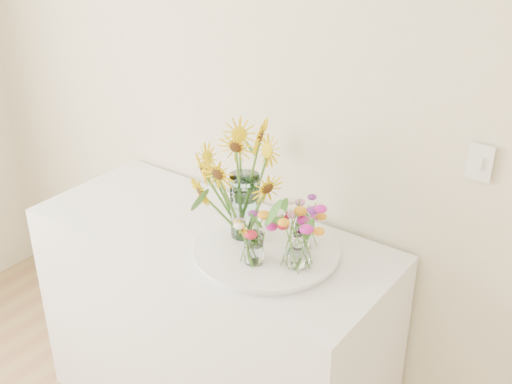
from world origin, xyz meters
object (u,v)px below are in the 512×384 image
small_vase_c (303,236)px  small_vase_b (297,250)px  counter (213,328)px  tray (266,252)px  small_vase_a (254,249)px  mason_jar (245,206)px

small_vase_c → small_vase_b: bearing=-66.5°
counter → tray: tray is taller
small_vase_a → small_vase_b: bearing=26.9°
mason_jar → small_vase_a: (0.13, -0.13, -0.06)m
small_vase_b → small_vase_c: size_ratio=1.30×
counter → small_vase_c: 0.64m
small_vase_b → tray: bearing=167.7°
counter → small_vase_b: 0.68m
counter → small_vase_c: bearing=11.9°
mason_jar → small_vase_a: 0.19m
counter → mason_jar: bearing=8.9°
counter → tray: bearing=-0.8°
tray → small_vase_c: 0.14m
counter → small_vase_b: (0.41, -0.04, 0.54)m
mason_jar → small_vase_b: 0.27m
small_vase_a → small_vase_c: size_ratio=1.13×
counter → small_vase_b: small_vase_b is taller
small_vase_b → small_vase_a: bearing=-153.1°
counter → small_vase_a: (0.28, -0.10, 0.53)m
counter → tray: size_ratio=2.86×
counter → small_vase_c: small_vase_c is taller
mason_jar → small_vase_a: size_ratio=2.14×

